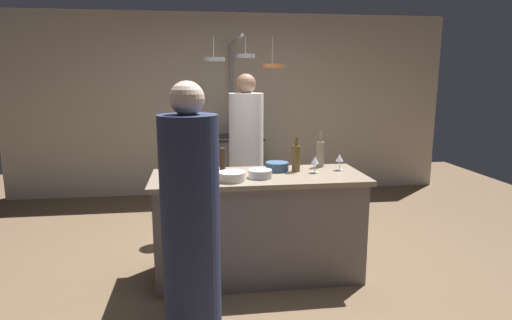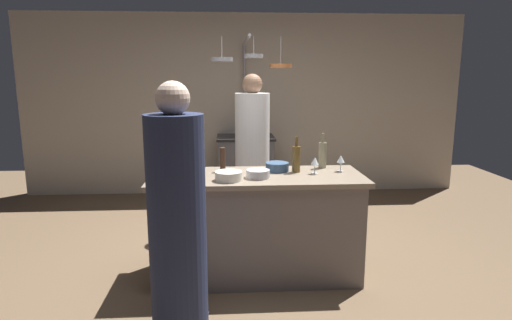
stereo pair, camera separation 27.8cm
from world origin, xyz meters
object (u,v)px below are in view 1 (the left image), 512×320
pepper_mill (223,160)px  mixing_bowl_steel (260,174)px  stove_range (234,167)px  wine_glass_near_right_guest (315,161)px  mixing_bowl_blue (277,167)px  wine_glass_near_left_guest (339,159)px  wine_bottle_white (320,154)px  wine_bottle_amber (296,158)px  chef (246,162)px  mixing_bowl_ceramic (232,176)px  bar_stool_left (197,268)px  guest_left (191,231)px  wine_bottle_dark (178,170)px

pepper_mill → mixing_bowl_steel: pepper_mill is taller
stove_range → wine_glass_near_right_guest: bearing=-78.5°
pepper_mill → mixing_bowl_blue: bearing=-3.5°
stove_range → wine_glass_near_left_guest: size_ratio=6.10×
pepper_mill → wine_bottle_white: 0.91m
stove_range → wine_bottle_amber: size_ratio=2.86×
chef → mixing_bowl_ceramic: bearing=-102.1°
wine_bottle_white → bar_stool_left: bearing=-142.6°
wine_glass_near_left_guest → pepper_mill: bearing=175.5°
chef → pepper_mill: 0.94m
chef → mixing_bowl_blue: 0.92m
wine_bottle_amber → wine_glass_near_right_guest: 0.17m
chef → mixing_bowl_ceramic: 1.24m
chef → wine_glass_near_right_guest: bearing=-64.9°
mixing_bowl_steel → guest_left: bearing=-122.6°
guest_left → mixing_bowl_blue: size_ratio=8.36×
wine_bottle_dark → bar_stool_left: bearing=-71.6°
wine_bottle_white → mixing_bowl_steel: bearing=-149.6°
bar_stool_left → wine_glass_near_right_guest: bearing=31.7°
bar_stool_left → stove_range: bearing=80.1°
guest_left → chef: bearing=73.9°
bar_stool_left → mixing_bowl_blue: 1.19m
wine_bottle_dark → wine_glass_near_right_guest: size_ratio=2.12×
guest_left → pepper_mill: guest_left is taller
wine_bottle_white → mixing_bowl_blue: bearing=-164.3°
stove_range → bar_stool_left: 3.12m
stove_range → pepper_mill: pepper_mill is taller
bar_stool_left → pepper_mill: (0.24, 0.79, 0.63)m
stove_range → mixing_bowl_blue: mixing_bowl_blue is taller
bar_stool_left → mixing_bowl_ceramic: (0.29, 0.44, 0.56)m
chef → wine_bottle_amber: chef is taller
wine_bottle_dark → pepper_mill: bearing=49.0°
guest_left → pepper_mill: bearing=76.8°
stove_range → guest_left: guest_left is taller
pepper_mill → wine_bottle_dark: wine_bottle_dark is taller
guest_left → wine_bottle_amber: size_ratio=5.46×
stove_range → wine_glass_near_left_guest: (0.74, -2.36, 0.56)m
bar_stool_left → wine_glass_near_left_guest: size_ratio=4.66×
bar_stool_left → guest_left: size_ratio=0.40×
guest_left → wine_bottle_white: 1.72m
chef → wine_bottle_white: size_ratio=5.53×
chef → mixing_bowl_steel: (-0.02, -1.13, 0.12)m
mixing_bowl_ceramic → wine_bottle_dark: bearing=-169.7°
wine_bottle_amber → pepper_mill: bearing=173.5°
pepper_mill → mixing_bowl_steel: size_ratio=1.08×
stove_range → pepper_mill: 2.37m
wine_bottle_white → wine_glass_near_left_guest: bearing=-53.9°
wine_bottle_amber → mixing_bowl_ceramic: (-0.59, -0.27, -0.08)m
wine_bottle_dark → wine_glass_near_right_guest: 1.18m
stove_range → chef: (0.02, -1.42, 0.36)m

